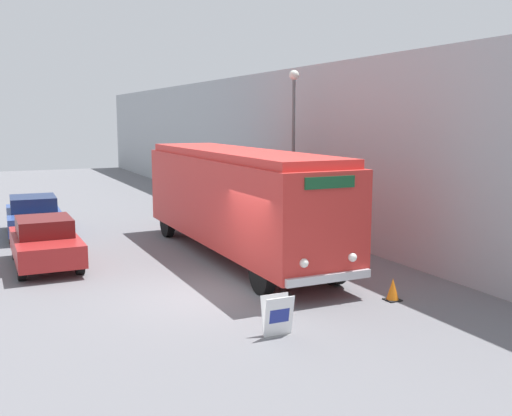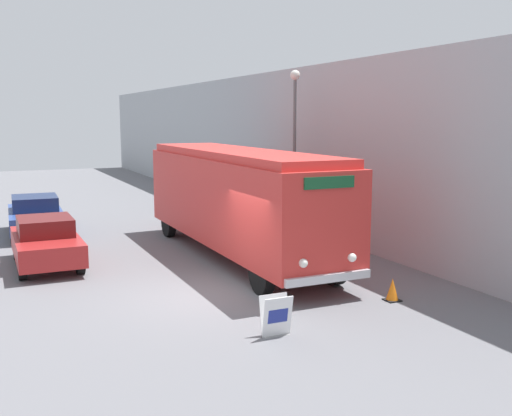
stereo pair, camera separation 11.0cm
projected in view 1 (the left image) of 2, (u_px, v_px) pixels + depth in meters
ground_plane at (208, 295)px, 15.05m from camera, size 80.00×80.00×0.00m
building_wall_right at (268, 146)px, 26.30m from camera, size 0.30×60.00×6.36m
vintage_bus at (236, 197)px, 18.97m from camera, size 2.44×11.14×3.43m
sign_board at (277, 316)px, 12.23m from camera, size 0.63×0.32×0.85m
streetlamp at (294, 130)px, 21.81m from camera, size 0.36×0.36×6.12m
parked_car_near at (45, 242)px, 17.88m from camera, size 1.82×4.06×1.47m
parked_car_mid at (34, 216)px, 22.75m from camera, size 2.06×4.33×1.47m
traffic_cone at (393, 290)px, 14.61m from camera, size 0.36×0.36×0.56m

